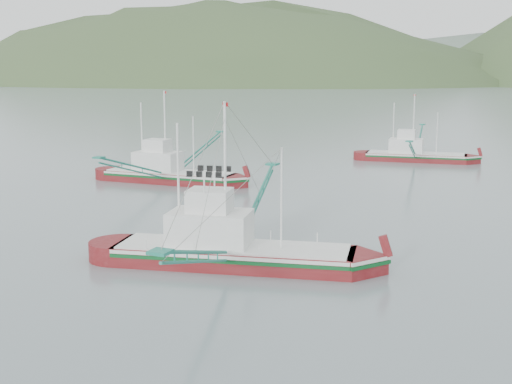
% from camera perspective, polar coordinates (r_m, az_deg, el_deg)
% --- Properties ---
extents(ground, '(1200.00, 1200.00, 0.00)m').
position_cam_1_polar(ground, '(42.88, -3.15, -5.54)').
color(ground, slate).
rests_on(ground, ground).
extents(main_boat, '(14.52, 25.18, 10.31)m').
position_cam_1_polar(main_boat, '(41.47, -2.05, -3.47)').
color(main_boat, maroon).
rests_on(main_boat, ground).
extents(bg_boat_far, '(12.07, 21.28, 8.64)m').
position_cam_1_polar(bg_boat_far, '(87.42, 12.56, 3.25)').
color(bg_boat_far, maroon).
rests_on(bg_boat_far, ground).
extents(bg_boat_left, '(13.29, 23.98, 9.70)m').
position_cam_1_polar(bg_boat_left, '(70.83, -7.06, 1.84)').
color(bg_boat_left, maroon).
rests_on(bg_boat_left, ground).
extents(headland_left, '(448.00, 308.00, 210.00)m').
position_cam_1_polar(headland_left, '(443.88, -3.55, 8.84)').
color(headland_left, '#384E28').
rests_on(headland_left, ground).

